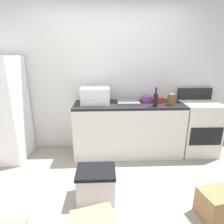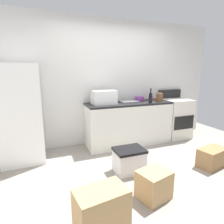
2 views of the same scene
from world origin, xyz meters
name	(u,v)px [view 2 (image 2 of 2)]	position (x,y,z in m)	size (l,w,h in m)	color
ground_plane	(144,172)	(0.00, 0.00, 0.00)	(6.00, 6.00, 0.00)	gray
wall_back	(110,82)	(0.00, 1.55, 1.30)	(5.00, 0.10, 2.60)	silver
kitchen_counter	(128,123)	(0.30, 1.20, 0.45)	(1.80, 0.60, 0.90)	silver
refrigerator	(21,114)	(-1.75, 1.15, 0.83)	(0.68, 0.66, 1.66)	white
stove_oven	(175,117)	(1.52, 1.21, 0.47)	(0.60, 0.61, 1.10)	silver
microwave	(104,97)	(-0.24, 1.22, 1.04)	(0.46, 0.34, 0.27)	white
sink_basin	(128,101)	(0.30, 1.23, 0.92)	(0.36, 0.32, 0.03)	slate
wine_bottle	(150,98)	(0.69, 0.99, 1.01)	(0.07, 0.07, 0.30)	black
coffee_mug	(151,99)	(0.84, 1.21, 0.95)	(0.08, 0.08, 0.10)	red
knife_block	(160,97)	(0.97, 1.08, 0.99)	(0.10, 0.10, 0.18)	brown
mixing_bowl	(140,98)	(0.64, 1.35, 0.95)	(0.19, 0.19, 0.09)	purple
cardboard_box_large	(212,157)	(1.14, -0.22, 0.15)	(0.48, 0.28, 0.31)	olive
cardboard_box_medium	(154,185)	(-0.20, -0.55, 0.18)	(0.37, 0.32, 0.35)	tan
cardboard_box_small	(101,210)	(-0.95, -0.79, 0.22)	(0.50, 0.32, 0.44)	tan
storage_bin	(129,160)	(-0.21, 0.11, 0.19)	(0.46, 0.36, 0.38)	silver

